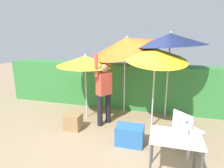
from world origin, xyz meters
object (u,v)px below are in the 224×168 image
(umbrella_rainbow, at_px, (126,44))
(cooler_box, at_px, (130,135))
(person_vendor, at_px, (104,90))
(umbrella_orange, at_px, (156,54))
(chair_plastic, at_px, (186,130))
(umbrella_yellow, at_px, (85,61))
(folding_table, at_px, (176,141))
(umbrella_navy, at_px, (170,40))
(bottle_water, at_px, (186,129))
(crate_cardboard, at_px, (73,122))

(umbrella_rainbow, bearing_deg, cooler_box, -74.99)
(person_vendor, bearing_deg, umbrella_rainbow, 65.55)
(cooler_box, bearing_deg, umbrella_rainbow, 105.01)
(umbrella_rainbow, relative_size, umbrella_orange, 1.20)
(chair_plastic, bearing_deg, person_vendor, 156.90)
(umbrella_yellow, height_order, folding_table, umbrella_yellow)
(umbrella_orange, bearing_deg, folding_table, -75.76)
(umbrella_navy, distance_m, chair_plastic, 2.41)
(umbrella_orange, xyz_separation_m, umbrella_yellow, (-1.87, 0.09, -0.23))
(bottle_water, bearing_deg, umbrella_yellow, 144.27)
(umbrella_orange, height_order, umbrella_navy, umbrella_navy)
(umbrella_navy, height_order, crate_cardboard, umbrella_navy)
(person_vendor, height_order, bottle_water, person_vendor)
(umbrella_rainbow, relative_size, person_vendor, 1.39)
(umbrella_rainbow, bearing_deg, person_vendor, -114.45)
(chair_plastic, distance_m, folding_table, 0.77)
(person_vendor, bearing_deg, umbrella_navy, 29.39)
(umbrella_rainbow, bearing_deg, umbrella_orange, -37.36)
(umbrella_orange, distance_m, bottle_water, 2.04)
(umbrella_orange, bearing_deg, umbrella_rainbow, 142.64)
(umbrella_rainbow, distance_m, bottle_water, 3.00)
(umbrella_rainbow, bearing_deg, umbrella_yellow, -150.51)
(crate_cardboard, bearing_deg, folding_table, -24.16)
(umbrella_yellow, xyz_separation_m, crate_cardboard, (-0.04, -0.78, -1.43))
(umbrella_rainbow, height_order, cooler_box, umbrella_rainbow)
(umbrella_yellow, distance_m, umbrella_navy, 2.32)
(umbrella_navy, height_order, cooler_box, umbrella_navy)
(umbrella_rainbow, distance_m, folding_table, 3.07)
(crate_cardboard, bearing_deg, umbrella_rainbow, 52.29)
(cooler_box, xyz_separation_m, bottle_water, (1.01, -0.70, 0.64))
(umbrella_rainbow, relative_size, crate_cardboard, 6.66)
(umbrella_rainbow, distance_m, chair_plastic, 2.76)
(umbrella_navy, xyz_separation_m, cooler_box, (-0.73, -1.66, -1.97))
(umbrella_rainbow, height_order, person_vendor, umbrella_rainbow)
(umbrella_navy, xyz_separation_m, bottle_water, (0.28, -2.35, -1.33))
(umbrella_rainbow, distance_m, person_vendor, 1.47)
(umbrella_yellow, bearing_deg, crate_cardboard, -92.73)
(crate_cardboard, xyz_separation_m, folding_table, (2.34, -1.05, 0.45))
(umbrella_rainbow, bearing_deg, crate_cardboard, -127.71)
(crate_cardboard, bearing_deg, umbrella_navy, 31.76)
(umbrella_yellow, xyz_separation_m, cooler_box, (1.44, -1.07, -1.41))
(cooler_box, bearing_deg, umbrella_navy, 66.31)
(crate_cardboard, bearing_deg, umbrella_orange, 19.92)
(umbrella_navy, distance_m, folding_table, 2.87)
(chair_plastic, relative_size, cooler_box, 1.52)
(umbrella_orange, bearing_deg, umbrella_yellow, 177.26)
(umbrella_navy, bearing_deg, umbrella_yellow, -164.84)
(umbrella_navy, bearing_deg, bottle_water, -83.13)
(chair_plastic, bearing_deg, bottle_water, -97.92)
(umbrella_orange, bearing_deg, crate_cardboard, -160.08)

